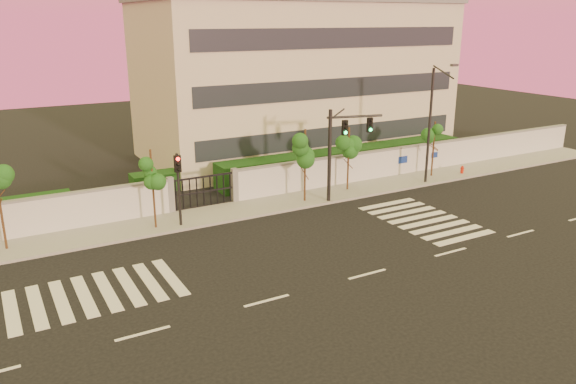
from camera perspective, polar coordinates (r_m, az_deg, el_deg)
name	(u,v)px	position (r m, az deg, el deg)	size (l,w,h in m)	color
ground	(367,274)	(25.30, 8.05, -8.27)	(120.00, 120.00, 0.00)	black
sidewalk	(261,206)	(33.57, -2.78, -1.46)	(60.00, 3.00, 0.15)	gray
perimeter_wall	(251,184)	(34.60, -3.76, 0.82)	(60.00, 0.36, 2.20)	silver
hedge_row	(248,175)	(37.48, -4.11, 1.70)	(41.00, 4.25, 1.80)	black
institutional_building	(295,79)	(46.42, 0.76, 11.45)	(24.40, 12.40, 12.25)	beige
road_markings	(294,252)	(27.33, 0.61, -6.07)	(57.00, 7.62, 0.02)	silver
street_tree_c	(152,171)	(29.92, -13.64, 2.07)	(1.33, 1.06, 4.41)	#382314
street_tree_d	(305,149)	(33.54, 1.77, 4.39)	(1.49, 1.19, 4.58)	#382314
street_tree_e	(349,144)	(36.13, 6.20, 4.83)	(1.50, 1.19, 4.24)	#382314
street_tree_f	(434,137)	(40.50, 14.64, 5.47)	(1.46, 1.16, 4.02)	#382314
traffic_signal_main	(340,144)	(33.91, 5.30, 4.91)	(3.59, 1.05, 5.74)	black
traffic_signal_secondary	(178,181)	(30.13, -11.07, 1.08)	(0.32, 0.32, 4.11)	black
streetlight_east	(432,120)	(38.38, 14.39, 7.06)	(0.49, 1.96, 8.14)	black
fire_hydrant	(462,171)	(42.29, 17.27, 2.10)	(0.27, 0.26, 0.70)	#B71E0C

